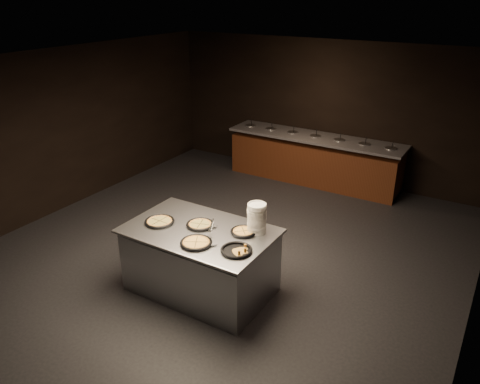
% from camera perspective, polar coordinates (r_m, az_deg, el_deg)
% --- Properties ---
extents(room, '(7.02, 8.02, 2.92)m').
position_cam_1_polar(room, '(6.71, -2.52, 2.86)').
color(room, black).
rests_on(room, ground).
extents(salad_bar, '(3.70, 0.83, 1.18)m').
position_cam_1_polar(salad_bar, '(10.03, 8.91, 3.63)').
color(salad_bar, '#522613').
rests_on(salad_bar, ground).
extents(serving_counter, '(1.94, 1.24, 0.93)m').
position_cam_1_polar(serving_counter, '(6.40, -4.80, -8.40)').
color(serving_counter, '#B7B9BE').
rests_on(serving_counter, ground).
extents(plate_stack, '(0.24, 0.24, 0.39)m').
position_cam_1_polar(plate_stack, '(5.99, 2.06, -3.20)').
color(plate_stack, silver).
rests_on(plate_stack, serving_counter).
extents(pan_veggie_whole, '(0.40, 0.40, 0.04)m').
position_cam_1_polar(pan_veggie_whole, '(6.38, -9.79, -3.56)').
color(pan_veggie_whole, black).
rests_on(pan_veggie_whole, serving_counter).
extents(pan_cheese_whole, '(0.37, 0.37, 0.04)m').
position_cam_1_polar(pan_cheese_whole, '(6.24, -4.89, -3.96)').
color(pan_cheese_whole, black).
rests_on(pan_cheese_whole, serving_counter).
extents(pan_cheese_slices_a, '(0.34, 0.34, 0.04)m').
position_cam_1_polar(pan_cheese_slices_a, '(6.04, 0.43, -4.84)').
color(pan_cheese_slices_a, black).
rests_on(pan_cheese_slices_a, serving_counter).
extents(pan_cheese_slices_b, '(0.40, 0.40, 0.04)m').
position_cam_1_polar(pan_cheese_slices_b, '(5.82, -5.37, -6.16)').
color(pan_cheese_slices_b, black).
rests_on(pan_cheese_slices_b, serving_counter).
extents(pan_veggie_slices, '(0.39, 0.39, 0.04)m').
position_cam_1_polar(pan_veggie_slices, '(5.64, -0.43, -7.09)').
color(pan_veggie_slices, black).
rests_on(pan_veggie_slices, serving_counter).
extents(server_left, '(0.15, 0.30, 0.15)m').
position_cam_1_polar(server_left, '(6.09, -3.46, -4.10)').
color(server_left, '#B7B9BE').
rests_on(server_left, serving_counter).
extents(server_right, '(0.26, 0.26, 0.16)m').
position_cam_1_polar(server_right, '(5.86, -3.61, -5.25)').
color(server_right, '#B7B9BE').
rests_on(server_right, serving_counter).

